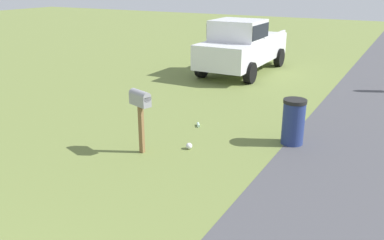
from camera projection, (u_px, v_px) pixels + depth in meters
mailbox at (140, 103)px, 8.35m from camera, size 0.36×0.56×1.38m
pickup_truck at (242, 45)px, 15.80m from camera, size 5.13×2.21×2.09m
trash_bin at (293, 122)px, 9.01m from camera, size 0.52×0.52×1.04m
litter_bag_midfield_a at (189, 146)px, 8.87m from camera, size 0.14×0.14×0.14m
litter_bottle_by_mailbox at (198, 125)px, 10.25m from camera, size 0.22×0.18×0.07m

